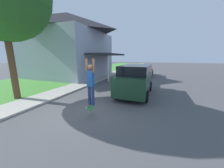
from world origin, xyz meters
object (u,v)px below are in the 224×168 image
object	(u,v)px
car_down_street	(146,71)
skateboarder	(91,82)
suv_parked	(136,79)
skateboard	(91,108)

from	to	relation	value
car_down_street	skateboarder	size ratio (longest dim) A/B	2.30
suv_parked	car_down_street	xyz separation A→B (m)	(-0.29, 9.05, -0.37)
skateboarder	skateboard	world-z (taller)	skateboarder
car_down_street	skateboard	bearing A→B (deg)	-93.68
suv_parked	car_down_street	bearing A→B (deg)	91.83
skateboarder	car_down_street	bearing A→B (deg)	86.32
skateboarder	skateboard	size ratio (longest dim) A/B	2.67
suv_parked	skateboarder	world-z (taller)	skateboarder
suv_parked	skateboard	world-z (taller)	suv_parked
suv_parked	skateboard	size ratio (longest dim) A/B	6.13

